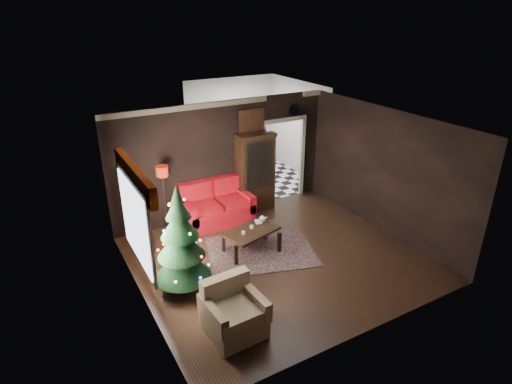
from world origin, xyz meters
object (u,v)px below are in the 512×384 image
loveseat (217,204)px  coffee_table (251,241)px  floor_lamp (165,202)px  curio_cabinet (255,174)px  wall_clock (293,110)px  christmas_tree (180,240)px  kitchen_table (250,173)px  armchair (234,310)px  teapot (262,219)px

loveseat → coffee_table: loveseat is taller
floor_lamp → loveseat: bearing=1.4°
loveseat → floor_lamp: (-1.25, -0.03, 0.33)m
loveseat → coffee_table: (0.06, -1.54, -0.24)m
curio_cabinet → wall_clock: 1.88m
christmas_tree → kitchen_table: 5.13m
kitchen_table → floor_lamp: bearing=-151.1°
armchair → teapot: bearing=47.8°
curio_cabinet → christmas_tree: christmas_tree is taller
teapot → curio_cabinet: bearing=65.6°
floor_lamp → coffee_table: 2.08m
curio_cabinet → coffee_table: curio_cabinet is taller
curio_cabinet → teapot: size_ratio=11.29×
wall_clock → floor_lamp: bearing=-173.2°
floor_lamp → teapot: bearing=-38.2°
christmas_tree → coffee_table: bearing=18.1°
teapot → wall_clock: 3.16m
loveseat → kitchen_table: (1.80, 1.65, -0.12)m
curio_cabinet → teapot: 1.77m
curio_cabinet → kitchen_table: curio_cabinet is taller
floor_lamp → kitchen_table: floor_lamp is taller
loveseat → armchair: bearing=-110.7°
loveseat → christmas_tree: 2.72m
kitchen_table → teapot: bearing=-114.4°
coffee_table → christmas_tree: bearing=-161.9°
loveseat → coffee_table: 1.56m
curio_cabinet → floor_lamp: (-2.40, -0.25, -0.12)m
wall_clock → kitchen_table: size_ratio=0.43×
kitchen_table → curio_cabinet: bearing=-114.4°
loveseat → kitchen_table: 2.45m
loveseat → armchair: size_ratio=1.94×
armchair → coffee_table: bearing=51.8°
loveseat → teapot: 1.43m
wall_clock → curio_cabinet: bearing=-171.5°
curio_cabinet → kitchen_table: 1.67m
curio_cabinet → armchair: (-2.49, -3.77, -0.49)m
loveseat → wall_clock: wall_clock is taller
coffee_table → floor_lamp: bearing=131.0°
armchair → coffee_table: (1.41, 2.00, -0.20)m
teapot → kitchen_table: (1.36, 3.01, -0.22)m
coffee_table → teapot: 0.53m
teapot → kitchen_table: kitchen_table is taller
teapot → loveseat: bearing=107.8°
floor_lamp → christmas_tree: 2.12m
loveseat → wall_clock: bearing=9.7°
christmas_tree → wall_clock: wall_clock is taller
loveseat → wall_clock: (2.35, 0.40, 1.88)m
armchair → coffee_table: 2.46m
kitchen_table → armchair: bearing=-121.2°
christmas_tree → armchair: size_ratio=2.18×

